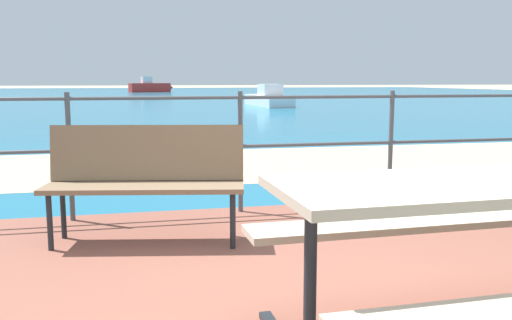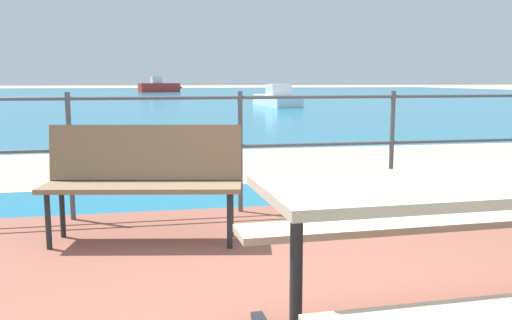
{
  "view_description": "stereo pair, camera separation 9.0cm",
  "coord_description": "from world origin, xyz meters",
  "px_view_note": "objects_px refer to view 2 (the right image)",
  "views": [
    {
      "loc": [
        -0.92,
        -2.39,
        1.26
      ],
      "look_at": [
        0.15,
        2.46,
        0.53
      ],
      "focal_mm": 38.38,
      "sensor_mm": 36.0,
      "label": 1
    },
    {
      "loc": [
        -0.83,
        -2.41,
        1.26
      ],
      "look_at": [
        0.15,
        2.46,
        0.53
      ],
      "focal_mm": 38.38,
      "sensor_mm": 36.0,
      "label": 2
    }
  ],
  "objects_px": {
    "boat_mid": "(160,87)",
    "boat_near": "(276,99)",
    "picnic_table": "(481,225)",
    "park_bench": "(144,173)"
  },
  "relations": [
    {
      "from": "picnic_table",
      "to": "boat_mid",
      "type": "xyz_separation_m",
      "value": [
        0.24,
        55.26,
        -0.14
      ]
    },
    {
      "from": "park_bench",
      "to": "boat_mid",
      "type": "xyz_separation_m",
      "value": [
        1.61,
        53.1,
        -0.04
      ]
    },
    {
      "from": "boat_near",
      "to": "boat_mid",
      "type": "bearing_deg",
      "value": 5.61
    },
    {
      "from": "picnic_table",
      "to": "boat_near",
      "type": "relative_size",
      "value": 0.37
    },
    {
      "from": "park_bench",
      "to": "boat_mid",
      "type": "height_order",
      "value": "boat_mid"
    },
    {
      "from": "park_bench",
      "to": "boat_near",
      "type": "relative_size",
      "value": 0.3
    },
    {
      "from": "boat_mid",
      "to": "park_bench",
      "type": "bearing_deg",
      "value": -112.55
    },
    {
      "from": "boat_near",
      "to": "picnic_table",
      "type": "bearing_deg",
      "value": 165.69
    },
    {
      "from": "boat_mid",
      "to": "boat_near",
      "type": "bearing_deg",
      "value": -102.44
    },
    {
      "from": "park_bench",
      "to": "boat_mid",
      "type": "bearing_deg",
      "value": 98.95
    }
  ]
}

